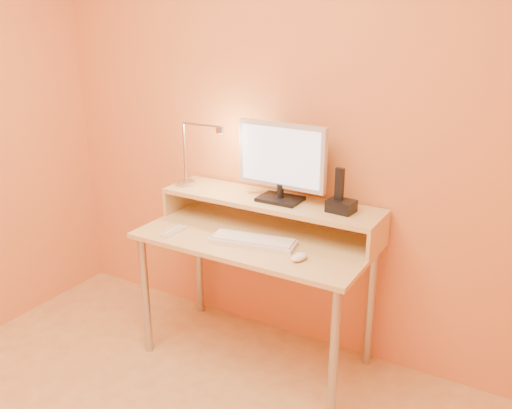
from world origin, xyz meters
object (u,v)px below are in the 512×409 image
Objects in this scene: remote_control at (174,232)px; mouse at (299,257)px; monitor_panel at (282,156)px; phone_dock at (341,206)px; keyboard at (253,242)px; lamp_base at (186,183)px.

mouse is at bearing 5.04° from remote_control.
monitor_panel is 0.40m from phone_dock.
remote_control is at bearing -178.52° from keyboard.
lamp_base is 0.36m from remote_control.
lamp_base is 0.92m from phone_dock.
monitor_panel reaches higher than phone_dock.
monitor_panel is at bearing 142.21° from mouse.
mouse is (0.25, -0.30, -0.38)m from monitor_panel.
remote_control is at bearing -141.77° from monitor_panel.
lamp_base reaches higher than remote_control.
phone_dock is at bearing -0.07° from monitor_panel.
mouse is at bearing -17.41° from lamp_base.
monitor_panel is at bearing -176.39° from phone_dock.
phone_dock reaches higher than keyboard.
monitor_panel is 0.63m from lamp_base.
keyboard is at bearing -94.10° from monitor_panel.
phone_dock reaches higher than mouse.
keyboard is 0.43m from remote_control.
mouse is 0.71m from remote_control.
lamp_base reaches higher than mouse.
phone_dock is 0.30× the size of keyboard.
keyboard is at bearing -141.44° from phone_dock.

